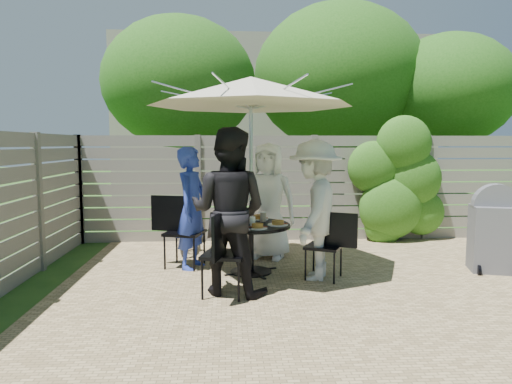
{
  "coord_description": "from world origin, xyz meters",
  "views": [
    {
      "loc": [
        -1.47,
        -4.82,
        1.69
      ],
      "look_at": [
        -1.11,
        1.21,
        1.06
      ],
      "focal_mm": 32.0,
      "sensor_mm": 36.0,
      "label": 1
    }
  ],
  "objects": [
    {
      "name": "glass_back",
      "position": [
        -1.2,
        1.29,
        0.73
      ],
      "size": [
        0.07,
        0.07,
        0.14
      ],
      "primitive_type": "cylinder",
      "color": "silver",
      "rests_on": "patio_table"
    },
    {
      "name": "plate_front",
      "position": [
        -1.32,
        0.67,
        0.69
      ],
      "size": [
        0.26,
        0.26,
        0.06
      ],
      "color": "white",
      "rests_on": "patio_table"
    },
    {
      "name": "plate_back",
      "position": [
        -1.06,
        1.35,
        0.69
      ],
      "size": [
        0.26,
        0.26,
        0.06
      ],
      "color": "white",
      "rests_on": "patio_table"
    },
    {
      "name": "chair_left",
      "position": [
        -2.1,
        1.35,
        0.3
      ],
      "size": [
        0.76,
        0.59,
        0.99
      ],
      "rotation": [
        0.0,
        0.0,
        6.0
      ],
      "color": "black",
      "rests_on": "ground"
    },
    {
      "name": "person_right",
      "position": [
        -0.41,
        0.72,
        0.87
      ],
      "size": [
        1.0,
        1.29,
        1.75
      ],
      "primitive_type": "imported",
      "rotation": [
        0.0,
        0.0,
        4.36
      ],
      "color": "beige",
      "rests_on": "ground"
    },
    {
      "name": "syrup_jug",
      "position": [
        -1.23,
        1.08,
        0.74
      ],
      "size": [
        0.09,
        0.09,
        0.16
      ],
      "primitive_type": "cylinder",
      "color": "#59280C",
      "rests_on": "patio_table"
    },
    {
      "name": "person_back",
      "position": [
        -0.9,
        1.79,
        0.86
      ],
      "size": [
        0.97,
        0.8,
        1.71
      ],
      "primitive_type": "imported",
      "rotation": [
        0.0,
        0.0,
        5.93
      ],
      "color": "white",
      "rests_on": "ground"
    },
    {
      "name": "glass_front",
      "position": [
        -1.18,
        0.73,
        0.73
      ],
      "size": [
        0.07,
        0.07,
        0.14
      ],
      "primitive_type": "cylinder",
      "color": "silver",
      "rests_on": "patio_table"
    },
    {
      "name": "plate_left",
      "position": [
        -1.53,
        1.14,
        0.69
      ],
      "size": [
        0.26,
        0.26,
        0.06
      ],
      "color": "white",
      "rests_on": "patio_table"
    },
    {
      "name": "person_left",
      "position": [
        -1.97,
        1.3,
        0.83
      ],
      "size": [
        0.58,
        0.71,
        1.66
      ],
      "primitive_type": "imported",
      "rotation": [
        0.0,
        0.0,
        7.5
      ],
      "color": "#283DB1",
      "rests_on": "ground"
    },
    {
      "name": "person_front",
      "position": [
        -1.48,
        0.23,
        0.94
      ],
      "size": [
        1.1,
        0.98,
        1.88
      ],
      "primitive_type": "imported",
      "rotation": [
        0.0,
        0.0,
        2.79
      ],
      "color": "black",
      "rests_on": "ground"
    },
    {
      "name": "bicycle",
      "position": [
        -2.16,
        2.6,
        0.46
      ],
      "size": [
        0.64,
        1.76,
        0.92
      ],
      "primitive_type": "imported",
      "rotation": [
        0.0,
        0.0,
        0.01
      ],
      "color": "#333338",
      "rests_on": "ground"
    },
    {
      "name": "backyard_envelope",
      "position": [
        0.09,
        10.29,
        2.61
      ],
      "size": [
        60.0,
        60.0,
        5.0
      ],
      "color": "#254A17",
      "rests_on": "ground"
    },
    {
      "name": "patio_table",
      "position": [
        -1.19,
        1.01,
        0.46
      ],
      "size": [
        1.3,
        1.3,
        0.66
      ],
      "rotation": [
        0.0,
        0.0,
        -0.36
      ],
      "color": "black",
      "rests_on": "ground"
    },
    {
      "name": "bbq_grill",
      "position": [
        2.01,
        0.88,
        0.54
      ],
      "size": [
        0.68,
        0.58,
        1.18
      ],
      "rotation": [
        0.0,
        0.0,
        -0.28
      ],
      "color": "#56565A",
      "rests_on": "ground"
    },
    {
      "name": "chair_front",
      "position": [
        -1.53,
        0.11,
        0.29
      ],
      "size": [
        0.57,
        0.74,
        0.97
      ],
      "rotation": [
        0.0,
        0.0,
        1.32
      ],
      "color": "black",
      "rests_on": "ground"
    },
    {
      "name": "glass_left",
      "position": [
        -1.47,
        1.0,
        0.73
      ],
      "size": [
        0.07,
        0.07,
        0.14
      ],
      "primitive_type": "cylinder",
      "color": "silver",
      "rests_on": "patio_table"
    },
    {
      "name": "chair_right",
      "position": [
        -0.29,
        0.67,
        0.26
      ],
      "size": [
        0.65,
        0.56,
        0.86
      ],
      "rotation": [
        0.0,
        0.0,
        2.68
      ],
      "color": "black",
      "rests_on": "ground"
    },
    {
      "name": "chair_back",
      "position": [
        -0.85,
        1.92,
        0.28
      ],
      "size": [
        0.56,
        0.71,
        0.93
      ],
      "rotation": [
        0.0,
        0.0,
        4.4
      ],
      "color": "black",
      "rests_on": "ground"
    },
    {
      "name": "coffee_cup",
      "position": [
        -1.02,
        1.18,
        0.72
      ],
      "size": [
        0.08,
        0.08,
        0.12
      ],
      "primitive_type": "cylinder",
      "color": "#C6B293",
      "rests_on": "patio_table"
    },
    {
      "name": "plate_extra",
      "position": [
        -1.13,
        0.67,
        0.69
      ],
      "size": [
        0.24,
        0.24,
        0.06
      ],
      "color": "white",
      "rests_on": "patio_table"
    },
    {
      "name": "umbrella",
      "position": [
        -1.19,
        1.01,
        2.35
      ],
      "size": [
        3.36,
        3.36,
        2.54
      ],
      "rotation": [
        0.0,
        0.0,
        -0.36
      ],
      "color": "silver",
      "rests_on": "ground"
    },
    {
      "name": "plate_right",
      "position": [
        -0.85,
        0.89,
        0.69
      ],
      "size": [
        0.26,
        0.26,
        0.06
      ],
      "color": "white",
      "rests_on": "patio_table"
    }
  ]
}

